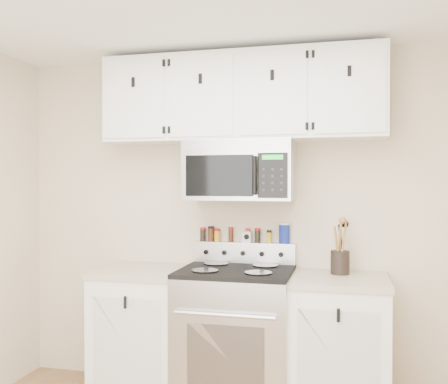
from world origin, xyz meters
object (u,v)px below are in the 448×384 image
at_px(range, 236,336).
at_px(salt_canister, 284,233).
at_px(utensil_crock, 340,260).
at_px(microwave, 240,170).

height_order(range, salt_canister, salt_canister).
bearing_deg(salt_canister, range, -136.47).
bearing_deg(range, utensil_crock, 10.46).
xyz_separation_m(range, utensil_crock, (0.69, 0.13, 0.53)).
xyz_separation_m(range, microwave, (0.00, 0.13, 1.14)).
bearing_deg(salt_canister, utensil_crock, -21.15).
distance_m(utensil_crock, salt_canister, 0.46).
relative_size(microwave, utensil_crock, 2.05).
bearing_deg(range, microwave, 89.77).
xyz_separation_m(range, salt_canister, (0.30, 0.28, 0.69)).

